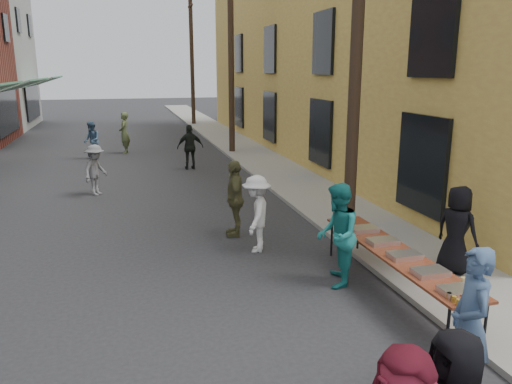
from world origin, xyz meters
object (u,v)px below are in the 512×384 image
utility_pole_mid (231,49)px  utility_pole_near (357,27)px  utility_pole_far (192,56)px  catering_tray_sausage (459,291)px  server (457,229)px  serving_table (394,253)px  guest_front_c (337,235)px

utility_pole_mid → utility_pole_near: bearing=-90.0°
utility_pole_far → catering_tray_sausage: (-0.50, -28.43, -3.71)m
catering_tray_sausage → utility_pole_mid: bearing=88.3°
utility_pole_mid → server: (0.94, -14.43, -3.60)m
utility_pole_near → catering_tray_sausage: (-0.50, -4.43, -3.71)m
utility_pole_mid → utility_pole_far: (0.00, 12.00, 0.00)m
utility_pole_near → serving_table: 4.72m
guest_front_c → server: bearing=107.6°
utility_pole_near → guest_front_c: utility_pole_near is taller
serving_table → guest_front_c: (-0.77, 0.59, 0.19)m
serving_table → server: server is taller
utility_pole_mid → serving_table: bearing=-91.9°
utility_pole_near → utility_pole_mid: same height
server → catering_tray_sausage: bearing=121.0°
utility_pole_far → server: bearing=-88.0°
catering_tray_sausage → utility_pole_near: bearing=83.6°
utility_pole_near → server: (0.94, -2.43, -3.60)m
utility_pole_mid → utility_pole_far: 12.00m
utility_pole_far → serving_table: utility_pole_far is taller
utility_pole_near → utility_pole_mid: bearing=90.0°
utility_pole_mid → catering_tray_sausage: size_ratio=18.00×
utility_pole_near → catering_tray_sausage: bearing=-96.4°
utility_pole_far → catering_tray_sausage: utility_pole_far is taller
utility_pole_far → catering_tray_sausage: 28.67m
utility_pole_near → utility_pole_mid: (0.00, 12.00, 0.00)m
utility_pole_far → server: size_ratio=5.66×
utility_pole_mid → catering_tray_sausage: (-0.50, -16.43, -3.71)m
catering_tray_sausage → guest_front_c: 2.37m
guest_front_c → utility_pole_near: bearing=173.6°
serving_table → guest_front_c: guest_front_c is taller
utility_pole_far → server: (0.94, -26.43, -3.60)m
utility_pole_far → server: 26.69m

